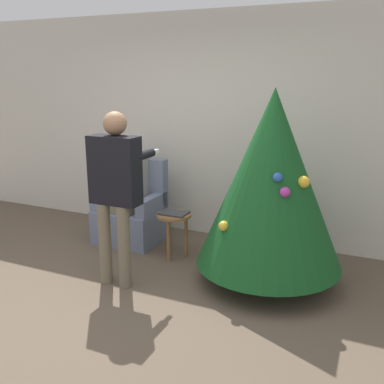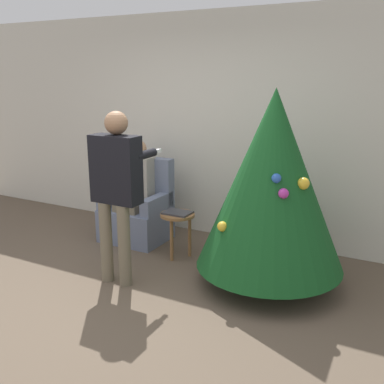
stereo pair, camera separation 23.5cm
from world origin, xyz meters
name	(u,v)px [view 2 (the right image)]	position (x,y,z in m)	size (l,w,h in m)	color
ground_plane	(97,308)	(0.00, 0.00, 0.00)	(14.00, 14.00, 0.00)	brown
wall_back	(210,127)	(0.00, 2.23, 1.35)	(8.00, 0.06, 2.70)	beige
christmas_tree	(272,181)	(1.15, 1.17, 1.03)	(1.39, 1.39, 1.87)	brown
armchair	(138,212)	(-0.67, 1.60, 0.34)	(0.74, 0.62, 1.00)	slate
person_seated	(136,187)	(-0.67, 1.58, 0.66)	(0.36, 0.46, 1.22)	#6B604C
person_standing	(116,182)	(-0.16, 0.55, 1.00)	(0.49, 0.57, 1.66)	#6B604C
side_stool	(178,221)	(0.05, 1.33, 0.41)	(0.38, 0.38, 0.50)	olive
laptop	(177,213)	(0.05, 1.33, 0.51)	(0.30, 0.23, 0.02)	#38383D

